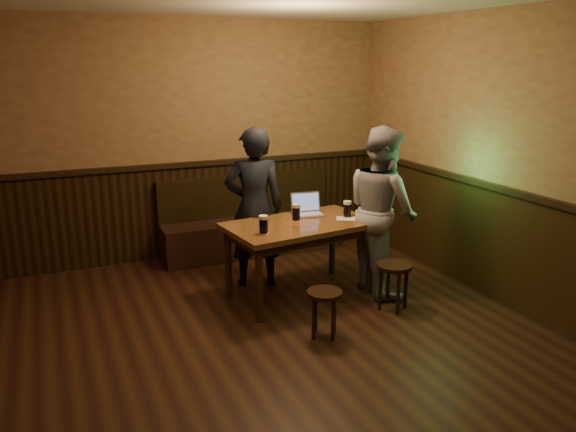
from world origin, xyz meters
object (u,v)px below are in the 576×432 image
(laptop, at_px, (307,209))
(stool_left, at_px, (324,300))
(person_suit, at_px, (254,208))
(person_grey, at_px, (382,210))
(stool_right, at_px, (394,273))
(pint_right, at_px, (347,209))
(pint_mid, at_px, (296,212))
(bench, at_px, (250,228))
(pub_table, at_px, (300,232))
(pint_left, at_px, (263,224))

(laptop, bearing_deg, stool_left, -99.14)
(laptop, xyz_separation_m, person_suit, (-0.50, 0.22, 0.01))
(person_grey, bearing_deg, stool_right, 163.68)
(pint_right, relative_size, person_suit, 0.10)
(stool_right, relative_size, pint_mid, 2.72)
(stool_left, height_order, person_suit, person_suit)
(pint_right, bearing_deg, bench, 110.27)
(pub_table, xyz_separation_m, pint_mid, (-0.00, 0.09, 0.19))
(person_suit, bearing_deg, pint_right, 165.24)
(bench, bearing_deg, stool_right, -72.19)
(stool_right, xyz_separation_m, pint_mid, (-0.68, 0.75, 0.49))
(bench, relative_size, pint_left, 12.66)
(pint_left, distance_m, laptop, 0.80)
(person_suit, bearing_deg, pint_left, 91.21)
(pint_right, xyz_separation_m, laptop, (-0.34, 0.25, -0.03))
(bench, xyz_separation_m, pub_table, (0.00, -1.46, 0.36))
(pint_mid, bearing_deg, pint_right, -8.61)
(bench, bearing_deg, pub_table, -90.00)
(pub_table, bearing_deg, pint_right, -6.39)
(bench, height_order, pint_mid, bench)
(stool_left, height_order, laptop, laptop)
(pub_table, height_order, pint_left, pint_left)
(stool_right, relative_size, laptop, 1.32)
(stool_left, bearing_deg, person_grey, 35.31)
(pub_table, relative_size, person_suit, 0.91)
(stool_right, xyz_separation_m, pint_left, (-1.14, 0.46, 0.49))
(pub_table, bearing_deg, bench, 82.76)
(stool_left, distance_m, person_suit, 1.46)
(pub_table, height_order, person_suit, person_suit)
(pint_left, bearing_deg, stool_left, -67.41)
(person_suit, bearing_deg, bench, -92.50)
(stool_left, bearing_deg, pint_mid, 79.92)
(pub_table, xyz_separation_m, laptop, (0.20, 0.26, 0.16))
(pub_table, xyz_separation_m, person_grey, (0.84, -0.17, 0.18))
(pint_mid, distance_m, pint_right, 0.54)
(pub_table, relative_size, stool_left, 3.70)
(laptop, bearing_deg, pint_left, -136.72)
(pub_table, relative_size, laptop, 4.40)
(stool_right, distance_m, laptop, 1.13)
(bench, relative_size, stool_left, 5.31)
(pint_mid, height_order, person_grey, person_grey)
(stool_right, height_order, pint_left, pint_left)
(pub_table, distance_m, pint_mid, 0.21)
(pub_table, bearing_deg, pint_left, -164.29)
(bench, bearing_deg, pint_mid, -90.01)
(person_grey, bearing_deg, stool_left, 126.71)
(stool_right, height_order, person_suit, person_suit)
(pint_right, bearing_deg, pint_mid, 171.39)
(laptop, relative_size, person_grey, 0.20)
(laptop, height_order, person_grey, person_grey)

